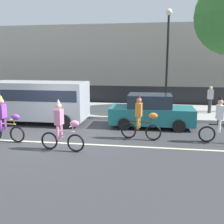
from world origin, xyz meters
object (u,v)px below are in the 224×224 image
object	(u,v)px
parade_cyclist_pink	(62,128)
street_lamp_post	(168,47)
parked_van_silver	(40,99)
parade_cyclist_orange	(141,120)
parade_cyclist_zebra	(222,123)
pedestrian_onlooker	(210,99)
parked_car_teal	(151,112)
parade_cyclist_purple	(5,122)

from	to	relation	value
parade_cyclist_pink	street_lamp_post	xyz separation A→B (m)	(3.95, 6.32, 3.15)
parade_cyclist_pink	parked_van_silver	size ratio (longest dim) A/B	0.38
parade_cyclist_orange	parade_cyclist_zebra	distance (m)	3.19
parked_van_silver	pedestrian_onlooker	bearing A→B (deg)	20.09
pedestrian_onlooker	parade_cyclist_zebra	bearing A→B (deg)	-96.79
parade_cyclist_pink	parked_car_teal	world-z (taller)	parade_cyclist_pink
parade_cyclist_zebra	parked_car_teal	distance (m)	3.59
street_lamp_post	pedestrian_onlooker	bearing A→B (deg)	22.54
parade_cyclist_purple	parade_cyclist_zebra	world-z (taller)	same
parked_car_teal	pedestrian_onlooker	world-z (taller)	pedestrian_onlooker
parade_cyclist_purple	street_lamp_post	world-z (taller)	street_lamp_post
parade_cyclist_purple	pedestrian_onlooker	xyz separation A→B (m)	(9.29, 6.73, 0.17)
street_lamp_post	parked_van_silver	bearing A→B (deg)	-160.93
parade_cyclist_purple	parade_cyclist_zebra	size ratio (longest dim) A/B	1.00
parade_cyclist_pink	parked_van_silver	distance (m)	4.84
parade_cyclist_orange	street_lamp_post	bearing A→B (deg)	75.23
parade_cyclist_pink	parade_cyclist_zebra	world-z (taller)	same
parade_cyclist_purple	parked_car_teal	size ratio (longest dim) A/B	0.47
parade_cyclist_zebra	parade_cyclist_pink	bearing A→B (deg)	-162.81
parade_cyclist_purple	parked_van_silver	bearing A→B (deg)	89.25
parade_cyclist_orange	parade_cyclist_pink	bearing A→B (deg)	-146.21
parked_car_teal	pedestrian_onlooker	bearing A→B (deg)	43.93
parked_car_teal	parade_cyclist_zebra	bearing A→B (deg)	-38.58
parade_cyclist_pink	parked_van_silver	world-z (taller)	parked_van_silver
parked_van_silver	pedestrian_onlooker	distance (m)	9.85
parked_car_teal	parked_van_silver	bearing A→B (deg)	-179.65
parade_cyclist_purple	parked_van_silver	world-z (taller)	parked_van_silver
parade_cyclist_purple	parade_cyclist_pink	world-z (taller)	same
parade_cyclist_zebra	pedestrian_onlooker	size ratio (longest dim) A/B	1.19
street_lamp_post	parade_cyclist_purple	bearing A→B (deg)	-139.67
parade_cyclist_zebra	parked_car_teal	world-z (taller)	parade_cyclist_zebra
parked_van_silver	pedestrian_onlooker	size ratio (longest dim) A/B	3.09
street_lamp_post	pedestrian_onlooker	xyz separation A→B (m)	(2.68, 1.11, -2.97)
parked_van_silver	parked_car_teal	world-z (taller)	parked_van_silver
parade_cyclist_pink	parade_cyclist_zebra	xyz separation A→B (m)	(5.97, 1.85, 0.00)
parade_cyclist_orange	pedestrian_onlooker	distance (m)	6.78
parade_cyclist_zebra	pedestrian_onlooker	bearing A→B (deg)	83.21
parade_cyclist_zebra	parade_cyclist_orange	bearing A→B (deg)	179.79
parade_cyclist_pink	parked_car_teal	bearing A→B (deg)	52.31
parked_van_silver	parked_car_teal	xyz separation A→B (m)	(5.77, 0.04, -0.50)
parade_cyclist_pink	street_lamp_post	distance (m)	8.09
parked_car_teal	street_lamp_post	bearing A→B (deg)	70.41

